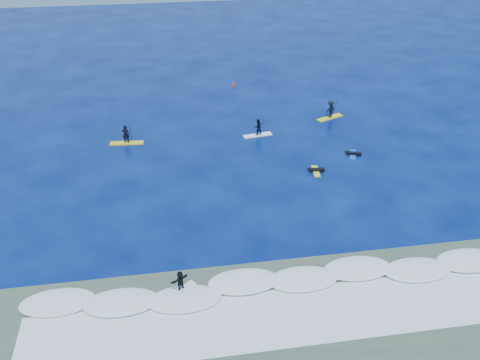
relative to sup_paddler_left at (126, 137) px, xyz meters
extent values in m
plane|color=#030E46|center=(11.09, -13.28, -0.74)|extent=(160.00, 160.00, 0.00)
cube|color=#374B3D|center=(11.09, -27.28, -0.73)|extent=(90.00, 13.00, 0.01)
cube|color=white|center=(11.09, -23.28, -0.74)|extent=(40.00, 6.00, 0.30)
cube|color=silver|center=(11.09, -26.28, -0.74)|extent=(34.00, 5.00, 0.02)
cube|color=gold|center=(0.00, 0.00, -0.68)|extent=(3.42, 1.14, 0.11)
imported|color=black|center=(0.00, 0.00, 0.34)|extent=(0.74, 0.52, 1.93)
cylinder|color=black|center=(0.50, -0.04, 0.27)|extent=(0.12, 0.78, 2.25)
cube|color=black|center=(0.50, -0.04, -0.79)|extent=(0.13, 0.03, 0.34)
cube|color=white|center=(13.43, -0.32, -0.69)|extent=(3.12, 1.22, 0.10)
imported|color=black|center=(13.43, -0.32, 0.24)|extent=(0.94, 0.79, 1.75)
cylinder|color=black|center=(13.88, -0.24, 0.17)|extent=(0.15, 0.70, 2.04)
cube|color=black|center=(13.88, -0.24, -0.79)|extent=(0.12, 0.03, 0.30)
cube|color=yellow|center=(22.25, 2.86, -0.68)|extent=(3.31, 2.08, 0.11)
imported|color=black|center=(22.25, 2.86, 0.31)|extent=(1.39, 1.13, 1.87)
cylinder|color=black|center=(22.70, 3.06, 0.24)|extent=(0.35, 0.70, 2.19)
cube|color=black|center=(22.70, 3.06, -0.79)|extent=(0.13, 0.03, 0.33)
cube|color=yellow|center=(17.22, -8.78, -0.69)|extent=(0.79, 2.07, 0.10)
cube|color=black|center=(17.32, -8.79, -0.53)|extent=(1.43, 0.54, 0.23)
sphere|color=black|center=(16.54, -8.69, -0.43)|extent=(0.23, 0.23, 0.23)
cube|color=blue|center=(21.70, -6.18, -0.69)|extent=(1.25, 2.11, 0.10)
cube|color=black|center=(21.79, -6.22, -0.52)|extent=(1.45, 0.86, 0.23)
sphere|color=black|center=(21.05, -5.93, -0.43)|extent=(0.23, 0.23, 0.23)
cube|color=silver|center=(3.92, -22.96, -0.53)|extent=(2.10, 1.60, 0.11)
imported|color=black|center=(3.92, -22.96, 0.23)|extent=(1.34, 1.04, 1.42)
cylinder|color=#D04912|center=(13.09, 14.35, -0.49)|extent=(0.30, 0.30, 0.49)
cone|color=#D04912|center=(13.09, 14.35, -0.13)|extent=(0.22, 0.22, 0.24)
camera|label=1|loc=(3.41, -49.83, 23.16)|focal=40.00mm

